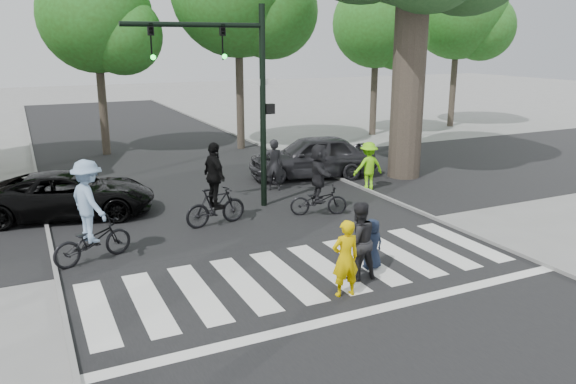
% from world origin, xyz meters
% --- Properties ---
extents(ground, '(120.00, 120.00, 0.00)m').
position_xyz_m(ground, '(0.00, 0.00, 0.00)').
color(ground, gray).
rests_on(ground, ground).
extents(road_stem, '(10.00, 70.00, 0.01)m').
position_xyz_m(road_stem, '(0.00, 5.00, 0.01)').
color(road_stem, black).
rests_on(road_stem, ground).
extents(road_cross, '(70.00, 10.00, 0.01)m').
position_xyz_m(road_cross, '(0.00, 8.00, 0.01)').
color(road_cross, black).
rests_on(road_cross, ground).
extents(curb_left, '(0.10, 70.00, 0.10)m').
position_xyz_m(curb_left, '(-5.05, 5.00, 0.05)').
color(curb_left, gray).
rests_on(curb_left, ground).
extents(curb_right, '(0.10, 70.00, 0.10)m').
position_xyz_m(curb_right, '(5.05, 5.00, 0.05)').
color(curb_right, gray).
rests_on(curb_right, ground).
extents(crosswalk, '(10.00, 3.85, 0.01)m').
position_xyz_m(crosswalk, '(0.00, 0.66, 0.01)').
color(crosswalk, silver).
rests_on(crosswalk, ground).
extents(traffic_signal, '(4.45, 0.29, 6.00)m').
position_xyz_m(traffic_signal, '(0.35, 6.20, 3.90)').
color(traffic_signal, black).
rests_on(traffic_signal, ground).
extents(bg_tree_2, '(5.04, 4.80, 8.40)m').
position_xyz_m(bg_tree_2, '(-1.76, 16.62, 5.78)').
color(bg_tree_2, brown).
rests_on(bg_tree_2, ground).
extents(bg_tree_4, '(4.83, 4.60, 8.15)m').
position_xyz_m(bg_tree_4, '(12.23, 16.12, 5.64)').
color(bg_tree_4, brown).
rests_on(bg_tree_4, ground).
extents(bg_tree_5, '(5.67, 5.40, 9.30)m').
position_xyz_m(bg_tree_5, '(18.27, 16.69, 6.36)').
color(bg_tree_5, brown).
rests_on(bg_tree_5, ground).
extents(pedestrian_woman, '(0.61, 0.42, 1.60)m').
position_xyz_m(pedestrian_woman, '(0.14, -0.39, 0.80)').
color(pedestrian_woman, '#EDC100').
rests_on(pedestrian_woman, ground).
extents(pedestrian_child, '(0.59, 0.40, 1.16)m').
position_xyz_m(pedestrian_child, '(1.42, 0.56, 0.58)').
color(pedestrian_child, '#182134').
rests_on(pedestrian_child, ground).
extents(pedestrian_adult, '(0.87, 0.69, 1.72)m').
position_xyz_m(pedestrian_adult, '(0.82, 0.22, 0.86)').
color(pedestrian_adult, black).
rests_on(pedestrian_adult, ground).
extents(cyclist_left, '(2.02, 1.41, 2.41)m').
position_xyz_m(cyclist_left, '(-4.18, 3.71, 1.05)').
color(cyclist_left, black).
rests_on(cyclist_left, ground).
extents(cyclist_mid, '(1.84, 1.14, 2.34)m').
position_xyz_m(cyclist_mid, '(-0.76, 5.01, 0.96)').
color(cyclist_mid, black).
rests_on(cyclist_mid, ground).
extents(cyclist_right, '(1.77, 1.64, 2.13)m').
position_xyz_m(cyclist_right, '(2.27, 4.62, 0.95)').
color(cyclist_right, black).
rests_on(cyclist_right, ground).
extents(car_suv, '(5.15, 3.20, 1.33)m').
position_xyz_m(car_suv, '(-4.33, 7.63, 0.66)').
color(car_suv, black).
rests_on(car_suv, ground).
extents(car_grey, '(4.98, 2.81, 1.60)m').
position_xyz_m(car_grey, '(4.30, 8.89, 0.80)').
color(car_grey, '#2D2C30').
rests_on(car_grey, ground).
extents(bystander_hivis, '(1.11, 0.68, 1.67)m').
position_xyz_m(bystander_hivis, '(5.18, 6.41, 0.83)').
color(bystander_hivis, '#7FEE13').
rests_on(bystander_hivis, ground).
extents(bystander_dark, '(0.78, 0.68, 1.79)m').
position_xyz_m(bystander_dark, '(2.23, 7.75, 0.89)').
color(bystander_dark, black).
rests_on(bystander_dark, ground).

